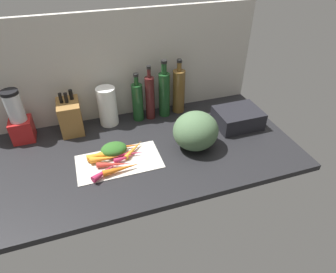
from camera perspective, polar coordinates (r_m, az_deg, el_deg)
ground_plane at (r=151.62cm, az=-7.21°, el=-3.27°), size 170.00×80.00×3.00cm
wall_back at (r=168.41cm, az=-10.97°, el=13.16°), size 170.00×3.00×60.00cm
cutting_board at (r=144.65cm, az=-9.60°, el=-4.84°), size 40.88×22.14×0.80cm
carrot_0 at (r=137.61cm, az=-9.11°, el=-6.23°), size 17.82×4.57×3.13cm
carrot_1 at (r=148.37cm, az=-6.75°, el=-2.50°), size 12.33×12.40×2.42cm
carrot_2 at (r=137.27cm, az=-12.42°, el=-6.82°), size 12.80×9.77×3.24cm
carrot_3 at (r=144.46cm, az=-12.35°, el=-4.24°), size 13.99×4.60×3.28cm
carrot_4 at (r=151.00cm, az=-7.97°, el=-1.91°), size 16.84×3.54×2.10cm
carrot_5 at (r=145.85cm, az=-7.89°, el=-3.44°), size 17.52×4.08×2.29cm
carrot_6 at (r=140.84cm, az=-10.51°, el=-5.38°), size 16.63×6.65×2.63cm
carrot_7 at (r=146.15cm, az=-10.55°, el=-3.40°), size 14.49×6.03×3.33cm
carrot_8 at (r=148.46cm, az=-12.81°, el=-3.08°), size 15.48×8.55×3.14cm
carrot_9 at (r=147.19cm, az=-12.64°, el=-3.41°), size 16.16×4.82×3.30cm
carrot_10 at (r=143.44cm, az=-8.63°, el=-4.22°), size 10.35×4.30×2.68cm
carrot_11 at (r=149.19cm, az=-6.68°, el=-2.34°), size 9.23×8.36×2.03cm
carrot_greens_pile at (r=147.68cm, az=-10.58°, el=-2.40°), size 12.89×9.92×5.45cm
winter_squash at (r=147.21cm, az=5.45°, el=1.10°), size 23.23×21.96×19.85cm
knife_block at (r=168.38cm, az=-18.62°, el=3.80°), size 11.66×17.05×23.40cm
blender_appliance at (r=169.18cm, az=-27.24°, el=2.96°), size 11.05×11.05×29.10cm
paper_towel_roll at (r=168.03cm, az=-11.80°, el=5.81°), size 10.60×10.60×22.49cm
bottle_0 at (r=169.17cm, az=-5.98°, el=6.86°), size 6.38×6.38×28.94cm
bottle_1 at (r=169.20cm, az=-3.56°, el=7.68°), size 5.49×5.49×32.62cm
bottle_2 at (r=171.39cm, az=-0.75°, el=8.46°), size 6.62×6.62×34.47cm
bottle_3 at (r=175.84cm, az=2.12°, el=8.97°), size 7.37×7.37×33.16cm
dish_rack at (r=170.84cm, az=13.52°, el=3.59°), size 25.04×19.63×9.77cm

